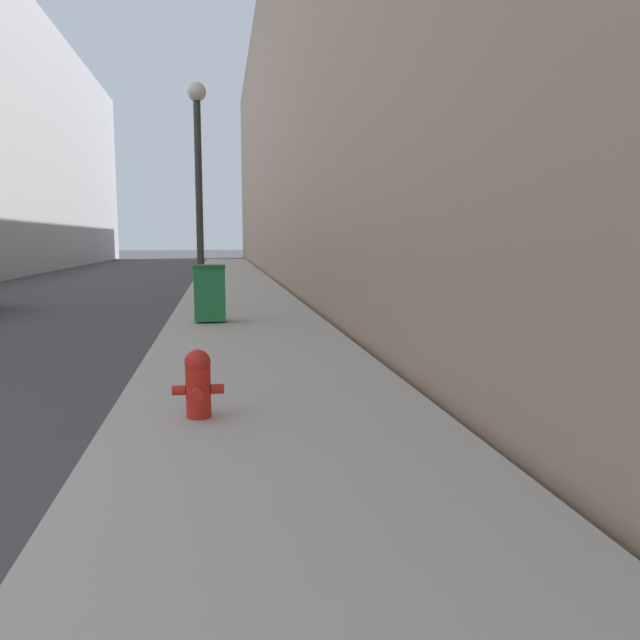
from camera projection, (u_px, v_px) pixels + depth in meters
name	position (u px, v px, depth m)	size (l,w,h in m)	color
sidewalk_right	(235.00, 288.00, 21.73)	(3.13, 60.00, 0.15)	#ADA89E
building_right_stone	(390.00, 126.00, 29.85)	(12.00, 60.00, 14.32)	#9E7F66
fire_hydrant	(198.00, 382.00, 5.66)	(0.47, 0.35, 0.63)	red
trash_bin	(210.00, 293.00, 12.19)	(0.61, 0.58, 1.12)	#1E7538
lamppost	(199.00, 177.00, 14.46)	(0.44, 0.44, 5.17)	#2D332D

